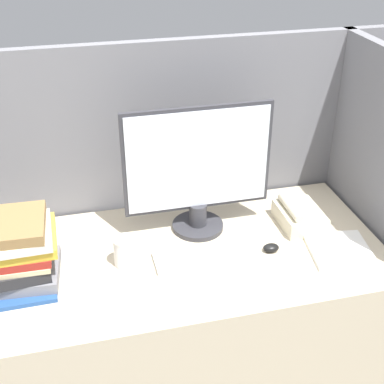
{
  "coord_description": "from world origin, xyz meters",
  "views": [
    {
      "loc": [
        -0.35,
        -1.21,
        1.96
      ],
      "look_at": [
        0.05,
        0.41,
        0.99
      ],
      "focal_mm": 50.0,
      "sensor_mm": 36.0,
      "label": 1
    }
  ],
  "objects_px": {
    "monitor": "(198,172)",
    "desk_telephone": "(299,216)",
    "coffee_cup": "(124,252)",
    "mouse": "(271,248)",
    "book_stack": "(23,251)",
    "keyboard": "(204,256)"
  },
  "relations": [
    {
      "from": "keyboard",
      "to": "mouse",
      "type": "distance_m",
      "value": 0.26
    },
    {
      "from": "mouse",
      "to": "desk_telephone",
      "type": "relative_size",
      "value": 0.3
    },
    {
      "from": "monitor",
      "to": "mouse",
      "type": "bearing_deg",
      "value": -43.88
    },
    {
      "from": "coffee_cup",
      "to": "book_stack",
      "type": "bearing_deg",
      "value": -179.37
    },
    {
      "from": "mouse",
      "to": "book_stack",
      "type": "relative_size",
      "value": 0.21
    },
    {
      "from": "monitor",
      "to": "book_stack",
      "type": "relative_size",
      "value": 1.97
    },
    {
      "from": "monitor",
      "to": "coffee_cup",
      "type": "bearing_deg",
      "value": -151.97
    },
    {
      "from": "monitor",
      "to": "book_stack",
      "type": "height_order",
      "value": "monitor"
    },
    {
      "from": "monitor",
      "to": "desk_telephone",
      "type": "bearing_deg",
      "value": -10.78
    },
    {
      "from": "keyboard",
      "to": "coffee_cup",
      "type": "relative_size",
      "value": 3.22
    },
    {
      "from": "mouse",
      "to": "book_stack",
      "type": "distance_m",
      "value": 0.89
    },
    {
      "from": "monitor",
      "to": "mouse",
      "type": "distance_m",
      "value": 0.4
    },
    {
      "from": "coffee_cup",
      "to": "book_stack",
      "type": "xyz_separation_m",
      "value": [
        -0.34,
        -0.0,
        0.07
      ]
    },
    {
      "from": "monitor",
      "to": "coffee_cup",
      "type": "distance_m",
      "value": 0.41
    },
    {
      "from": "keyboard",
      "to": "monitor",
      "type": "bearing_deg",
      "value": 81.91
    },
    {
      "from": "mouse",
      "to": "desk_telephone",
      "type": "height_order",
      "value": "desk_telephone"
    },
    {
      "from": "desk_telephone",
      "to": "mouse",
      "type": "bearing_deg",
      "value": -140.29
    },
    {
      "from": "book_stack",
      "to": "desk_telephone",
      "type": "height_order",
      "value": "book_stack"
    },
    {
      "from": "keyboard",
      "to": "mouse",
      "type": "xyz_separation_m",
      "value": [
        0.26,
        -0.02,
        0.01
      ]
    },
    {
      "from": "monitor",
      "to": "keyboard",
      "type": "relative_size",
      "value": 1.56
    },
    {
      "from": "keyboard",
      "to": "book_stack",
      "type": "distance_m",
      "value": 0.64
    },
    {
      "from": "keyboard",
      "to": "coffee_cup",
      "type": "distance_m",
      "value": 0.29
    }
  ]
}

